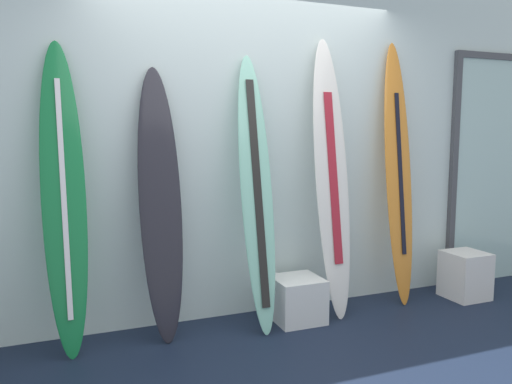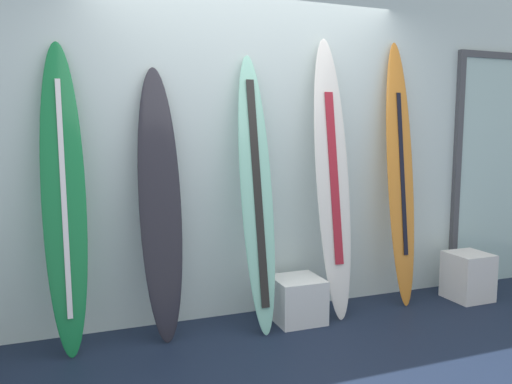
{
  "view_description": "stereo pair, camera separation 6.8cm",
  "coord_description": "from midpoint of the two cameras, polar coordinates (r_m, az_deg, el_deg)",
  "views": [
    {
      "loc": [
        -1.42,
        -2.49,
        1.48
      ],
      "look_at": [
        -0.05,
        0.95,
        1.02
      ],
      "focal_mm": 35.06,
      "sensor_mm": 36.0,
      "label": 1
    },
    {
      "loc": [
        -1.36,
        -2.51,
        1.48
      ],
      "look_at": [
        -0.05,
        0.95,
        1.02
      ],
      "focal_mm": 35.06,
      "sensor_mm": 36.0,
      "label": 2
    }
  ],
  "objects": [
    {
      "name": "surfboard_emerald",
      "position": [
        3.52,
        -20.54,
        -0.91
      ],
      "size": [
        0.3,
        0.41,
        2.07
      ],
      "color": "#18793D",
      "rests_on": "ground"
    },
    {
      "name": "wall_back",
      "position": [
        4.05,
        -0.59,
        5.91
      ],
      "size": [
        7.2,
        0.2,
        2.8
      ],
      "primitive_type": "cube",
      "color": "silver",
      "rests_on": "ground"
    },
    {
      "name": "display_block_center",
      "position": [
        4.84,
        23.4,
        -8.8
      ],
      "size": [
        0.34,
        0.34,
        0.41
      ],
      "color": "white",
      "rests_on": "ground"
    },
    {
      "name": "surfboard_ivory",
      "position": [
        4.0,
        9.21,
        1.37
      ],
      "size": [
        0.29,
        0.42,
        2.21
      ],
      "color": "white",
      "rests_on": "ground"
    },
    {
      "name": "surfboard_sunset",
      "position": [
        4.42,
        16.56,
        2.0
      ],
      "size": [
        0.26,
        0.37,
        2.23
      ],
      "color": "orange",
      "rests_on": "ground"
    },
    {
      "name": "display_block_left",
      "position": [
        4.0,
        5.23,
        -12.11
      ],
      "size": [
        0.37,
        0.37,
        0.34
      ],
      "color": "silver",
      "rests_on": "ground"
    },
    {
      "name": "glass_door",
      "position": [
        5.42,
        26.46,
        2.66
      ],
      "size": [
        1.14,
        0.06,
        2.21
      ],
      "color": "silver",
      "rests_on": "ground"
    },
    {
      "name": "surfboard_seafoam",
      "position": [
        3.71,
        0.6,
        -0.25
      ],
      "size": [
        0.26,
        0.51,
        2.05
      ],
      "color": "#8BD0B7",
      "rests_on": "ground"
    },
    {
      "name": "ground",
      "position": [
        3.23,
        7.94,
        -20.7
      ],
      "size": [
        8.0,
        8.0,
        0.04
      ],
      "primitive_type": "cube",
      "color": "#141E32"
    },
    {
      "name": "surfboard_charcoal",
      "position": [
        3.59,
        -10.34,
        -1.3
      ],
      "size": [
        0.31,
        0.39,
        1.93
      ],
      "color": "#26242C",
      "rests_on": "ground"
    }
  ]
}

